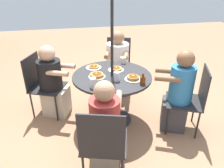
{
  "coord_description": "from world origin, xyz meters",
  "views": [
    {
      "loc": [
        -2.62,
        0.51,
        1.97
      ],
      "look_at": [
        0.0,
        0.0,
        0.59
      ],
      "focal_mm": 35.0,
      "sensor_mm": 36.0,
      "label": 1
    }
  ],
  "objects_px": {
    "diner_east": "(117,66)",
    "pancake_plate_b": "(133,78)",
    "diner_west": "(105,130)",
    "syrup_bottle": "(143,80)",
    "patio_chair_north": "(192,97)",
    "pancake_plate_c": "(97,76)",
    "patio_chair_west": "(103,142)",
    "patio_table": "(112,83)",
    "patio_chair_south": "(41,82)",
    "coffee_cup": "(123,60)",
    "diner_north": "(178,94)",
    "drinking_glass_b": "(117,76)",
    "pancake_plate_a": "(94,67)",
    "pancake_plate_d": "(116,69)",
    "drinking_glass_a": "(93,83)",
    "diner_south": "(53,84)",
    "patio_chair_east": "(118,61)"
  },
  "relations": [
    {
      "from": "diner_east",
      "to": "pancake_plate_b",
      "type": "height_order",
      "value": "diner_east"
    },
    {
      "from": "diner_west",
      "to": "syrup_bottle",
      "type": "bearing_deg",
      "value": 58.84
    },
    {
      "from": "patio_chair_north",
      "to": "pancake_plate_c",
      "type": "bearing_deg",
      "value": 94.73
    },
    {
      "from": "patio_chair_west",
      "to": "patio_table",
      "type": "bearing_deg",
      "value": 90.0
    },
    {
      "from": "patio_chair_north",
      "to": "syrup_bottle",
      "type": "relative_size",
      "value": 6.27
    },
    {
      "from": "patio_chair_south",
      "to": "coffee_cup",
      "type": "relative_size",
      "value": 9.74
    },
    {
      "from": "patio_table",
      "to": "pancake_plate_c",
      "type": "xyz_separation_m",
      "value": [
        -0.02,
        0.21,
        0.15
      ]
    },
    {
      "from": "diner_north",
      "to": "pancake_plate_b",
      "type": "height_order",
      "value": "diner_north"
    },
    {
      "from": "patio_table",
      "to": "patio_chair_north",
      "type": "distance_m",
      "value": 1.07
    },
    {
      "from": "pancake_plate_c",
      "to": "drinking_glass_b",
      "type": "height_order",
      "value": "drinking_glass_b"
    },
    {
      "from": "diner_east",
      "to": "pancake_plate_a",
      "type": "relative_size",
      "value": 4.97
    },
    {
      "from": "diner_east",
      "to": "patio_chair_west",
      "type": "bearing_deg",
      "value": 90.79
    },
    {
      "from": "diner_north",
      "to": "coffee_cup",
      "type": "bearing_deg",
      "value": 60.21
    },
    {
      "from": "pancake_plate_d",
      "to": "drinking_glass_a",
      "type": "xyz_separation_m",
      "value": [
        -0.44,
        0.38,
        0.04
      ]
    },
    {
      "from": "drinking_glass_b",
      "to": "pancake_plate_c",
      "type": "bearing_deg",
      "value": 57.83
    },
    {
      "from": "diner_north",
      "to": "drinking_glass_b",
      "type": "distance_m",
      "value": 0.85
    },
    {
      "from": "diner_east",
      "to": "pancake_plate_c",
      "type": "distance_m",
      "value": 1.02
    },
    {
      "from": "diner_north",
      "to": "drinking_glass_a",
      "type": "xyz_separation_m",
      "value": [
        0.05,
        1.11,
        0.25
      ]
    },
    {
      "from": "diner_south",
      "to": "pancake_plate_c",
      "type": "height_order",
      "value": "diner_south"
    },
    {
      "from": "pancake_plate_b",
      "to": "patio_chair_north",
      "type": "bearing_deg",
      "value": -107.09
    },
    {
      "from": "diner_east",
      "to": "pancake_plate_a",
      "type": "bearing_deg",
      "value": 66.75
    },
    {
      "from": "patio_chair_north",
      "to": "patio_chair_west",
      "type": "height_order",
      "value": "same"
    },
    {
      "from": "patio_chair_north",
      "to": "pancake_plate_c",
      "type": "distance_m",
      "value": 1.27
    },
    {
      "from": "patio_chair_east",
      "to": "coffee_cup",
      "type": "distance_m",
      "value": 0.68
    },
    {
      "from": "patio_table",
      "to": "drinking_glass_b",
      "type": "xyz_separation_m",
      "value": [
        -0.17,
        -0.03,
        0.19
      ]
    },
    {
      "from": "patio_table",
      "to": "pancake_plate_a",
      "type": "relative_size",
      "value": 4.83
    },
    {
      "from": "patio_chair_east",
      "to": "diner_west",
      "type": "distance_m",
      "value": 1.95
    },
    {
      "from": "patio_chair_south",
      "to": "pancake_plate_c",
      "type": "bearing_deg",
      "value": 83.5
    },
    {
      "from": "diner_north",
      "to": "diner_south",
      "type": "xyz_separation_m",
      "value": [
        0.68,
        1.64,
        -0.04
      ]
    },
    {
      "from": "pancake_plate_c",
      "to": "drinking_glass_a",
      "type": "relative_size",
      "value": 1.82
    },
    {
      "from": "pancake_plate_b",
      "to": "pancake_plate_d",
      "type": "xyz_separation_m",
      "value": [
        0.33,
        0.15,
        -0.0
      ]
    },
    {
      "from": "patio_chair_west",
      "to": "drinking_glass_b",
      "type": "height_order",
      "value": "patio_chair_west"
    },
    {
      "from": "diner_south",
      "to": "drinking_glass_a",
      "type": "bearing_deg",
      "value": 62.35
    },
    {
      "from": "drinking_glass_a",
      "to": "patio_chair_east",
      "type": "bearing_deg",
      "value": -24.6
    },
    {
      "from": "patio_chair_north",
      "to": "patio_chair_west",
      "type": "distance_m",
      "value": 1.41
    },
    {
      "from": "pancake_plate_c",
      "to": "coffee_cup",
      "type": "relative_size",
      "value": 2.36
    },
    {
      "from": "diner_south",
      "to": "pancake_plate_d",
      "type": "bearing_deg",
      "value": 100.35
    },
    {
      "from": "diner_north",
      "to": "patio_chair_west",
      "type": "distance_m",
      "value": 1.3
    },
    {
      "from": "diner_south",
      "to": "drinking_glass_b",
      "type": "relative_size",
      "value": 9.04
    },
    {
      "from": "patio_chair_north",
      "to": "diner_north",
      "type": "distance_m",
      "value": 0.18
    },
    {
      "from": "diner_east",
      "to": "syrup_bottle",
      "type": "relative_size",
      "value": 7.56
    },
    {
      "from": "diner_north",
      "to": "pancake_plate_b",
      "type": "xyz_separation_m",
      "value": [
        0.16,
        0.58,
        0.21
      ]
    },
    {
      "from": "patio_chair_north",
      "to": "syrup_bottle",
      "type": "height_order",
      "value": "patio_chair_north"
    },
    {
      "from": "patio_chair_south",
      "to": "diner_west",
      "type": "distance_m",
      "value": 1.46
    },
    {
      "from": "patio_table",
      "to": "diner_west",
      "type": "height_order",
      "value": "diner_west"
    },
    {
      "from": "diner_south",
      "to": "pancake_plate_c",
      "type": "distance_m",
      "value": 0.75
    },
    {
      "from": "diner_north",
      "to": "diner_east",
      "type": "height_order",
      "value": "diner_north"
    },
    {
      "from": "diner_west",
      "to": "pancake_plate_c",
      "type": "bearing_deg",
      "value": 103.37
    },
    {
      "from": "patio_chair_south",
      "to": "drinking_glass_b",
      "type": "relative_size",
      "value": 7.65
    },
    {
      "from": "patio_table",
      "to": "patio_chair_east",
      "type": "height_order",
      "value": "patio_chair_east"
    }
  ]
}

